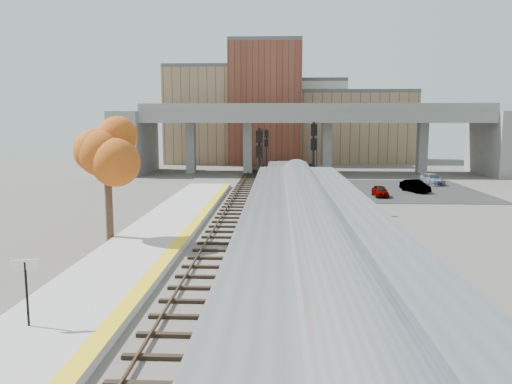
% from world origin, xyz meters
% --- Properties ---
extents(ground, '(160.00, 160.00, 0.00)m').
position_xyz_m(ground, '(0.00, 0.00, 0.00)').
color(ground, '#47423D').
rests_on(ground, ground).
extents(platform, '(4.50, 60.00, 0.35)m').
position_xyz_m(platform, '(-7.25, 0.00, 0.17)').
color(platform, '#9E9E99').
rests_on(platform, ground).
extents(yellow_strip, '(0.70, 60.00, 0.01)m').
position_xyz_m(yellow_strip, '(-5.35, 0.00, 0.35)').
color(yellow_strip, yellow).
rests_on(yellow_strip, platform).
extents(tracks, '(10.70, 95.00, 0.25)m').
position_xyz_m(tracks, '(0.93, 12.50, 0.08)').
color(tracks, black).
rests_on(tracks, ground).
extents(overpass, '(54.00, 12.00, 9.50)m').
position_xyz_m(overpass, '(4.92, 45.00, 5.81)').
color(overpass, slate).
rests_on(overpass, ground).
extents(buildings_far, '(43.00, 21.00, 20.60)m').
position_xyz_m(buildings_far, '(1.26, 66.57, 7.88)').
color(buildings_far, '#957656').
rests_on(buildings_far, ground).
extents(parking_lot, '(14.00, 18.00, 0.04)m').
position_xyz_m(parking_lot, '(14.00, 28.00, 0.02)').
color(parking_lot, black).
rests_on(parking_lot, ground).
extents(locomotive, '(3.02, 19.05, 4.10)m').
position_xyz_m(locomotive, '(1.00, 6.38, 2.28)').
color(locomotive, '#A8AAB2').
rests_on(locomotive, ground).
extents(coach, '(3.03, 25.00, 5.00)m').
position_xyz_m(coach, '(1.00, -16.22, 2.80)').
color(coach, '#A8AAB2').
rests_on(coach, ground).
extents(signal_mast_near, '(0.60, 0.64, 6.68)m').
position_xyz_m(signal_mast_near, '(-1.10, 10.68, 3.24)').
color(signal_mast_near, '#9E9E99').
rests_on(signal_mast_near, ground).
extents(signal_mast_mid, '(0.60, 0.64, 7.12)m').
position_xyz_m(signal_mast_mid, '(3.00, 14.64, 3.54)').
color(signal_mast_mid, '#9E9E99').
rests_on(signal_mast_mid, ground).
extents(signal_mast_far, '(0.60, 0.64, 6.32)m').
position_xyz_m(signal_mast_far, '(-1.10, 31.99, 2.99)').
color(signal_mast_far, '#9E9E99').
rests_on(signal_mast_far, ground).
extents(station_sign, '(0.89, 0.24, 2.27)m').
position_xyz_m(station_sign, '(-8.06, -8.97, 1.98)').
color(station_sign, black).
rests_on(station_sign, platform).
extents(tree, '(3.60, 3.60, 7.28)m').
position_xyz_m(tree, '(-9.73, 4.13, 5.40)').
color(tree, '#382619').
rests_on(tree, ground).
extents(car_a, '(1.28, 3.14, 1.07)m').
position_xyz_m(car_a, '(10.02, 23.14, 0.57)').
color(car_a, '#99999E').
rests_on(car_a, parking_lot).
extents(car_b, '(2.50, 3.92, 1.22)m').
position_xyz_m(car_b, '(14.19, 26.46, 0.65)').
color(car_b, '#99999E').
rests_on(car_b, parking_lot).
extents(car_c, '(2.29, 4.29, 1.18)m').
position_xyz_m(car_c, '(17.88, 32.98, 0.63)').
color(car_c, '#99999E').
rests_on(car_c, parking_lot).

